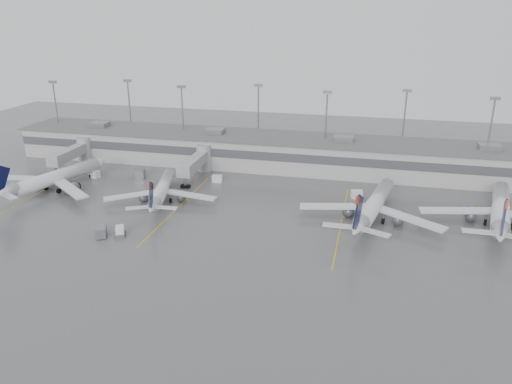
% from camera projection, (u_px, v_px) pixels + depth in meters
% --- Properties ---
extents(ground, '(260.00, 260.00, 0.00)m').
position_uv_depth(ground, '(223.00, 270.00, 82.31)').
color(ground, '#57575A').
rests_on(ground, ground).
extents(terminal, '(152.00, 17.00, 9.45)m').
position_uv_depth(terminal, '(286.00, 152.00, 133.69)').
color(terminal, '#B0AFAA').
rests_on(terminal, ground).
extents(light_masts, '(142.40, 8.00, 20.60)m').
position_uv_depth(light_masts, '(291.00, 119.00, 136.21)').
color(light_masts, gray).
rests_on(light_masts, ground).
extents(jet_bridge_left, '(4.00, 17.20, 7.00)m').
position_uv_depth(jet_bridge_left, '(76.00, 152.00, 134.83)').
color(jet_bridge_left, gray).
rests_on(jet_bridge_left, ground).
extents(jet_bridge_right, '(4.00, 17.20, 7.00)m').
position_uv_depth(jet_bridge_right, '(199.00, 161.00, 127.13)').
color(jet_bridge_right, gray).
rests_on(jet_bridge_right, ground).
extents(stand_markings, '(105.25, 40.00, 0.01)m').
position_uv_depth(stand_markings, '(257.00, 214.00, 104.18)').
color(stand_markings, '#E4AF0D').
rests_on(stand_markings, ground).
extents(jet_far_left, '(27.49, 31.28, 10.41)m').
position_uv_depth(jet_far_left, '(53.00, 178.00, 116.40)').
color(jet_far_left, silver).
rests_on(jet_far_left, ground).
extents(jet_mid_left, '(24.13, 27.39, 9.02)m').
position_uv_depth(jet_mid_left, '(162.00, 190.00, 110.10)').
color(jet_mid_left, silver).
rests_on(jet_mid_left, ground).
extents(jet_mid_right, '(28.83, 32.63, 10.66)m').
position_uv_depth(jet_mid_right, '(373.00, 206.00, 99.99)').
color(jet_mid_right, silver).
rests_on(jet_mid_right, ground).
extents(jet_far_right, '(29.66, 33.58, 10.98)m').
position_uv_depth(jet_far_right, '(501.00, 210.00, 97.61)').
color(jet_far_right, silver).
rests_on(jet_far_right, ground).
extents(baggage_tug, '(2.77, 3.30, 1.82)m').
position_uv_depth(baggage_tug, '(120.00, 232.00, 94.35)').
color(baggage_tug, white).
rests_on(baggage_tug, ground).
extents(baggage_cart, '(2.96, 3.60, 2.02)m').
position_uv_depth(baggage_cart, '(101.00, 231.00, 93.84)').
color(baggage_cart, slate).
rests_on(baggage_cart, ground).
extents(gse_uld_a, '(3.01, 2.35, 1.89)m').
position_uv_depth(gse_uld_a, '(94.00, 174.00, 126.46)').
color(gse_uld_a, white).
rests_on(gse_uld_a, ground).
extents(gse_uld_b, '(2.54, 1.80, 1.71)m').
position_uv_depth(gse_uld_b, '(217.00, 179.00, 123.25)').
color(gse_uld_b, white).
rests_on(gse_uld_b, ground).
extents(gse_uld_c, '(2.82, 2.20, 1.77)m').
position_uv_depth(gse_uld_c, '(357.00, 194.00, 112.90)').
color(gse_uld_c, white).
rests_on(gse_uld_c, ground).
extents(gse_loader, '(3.12, 4.00, 2.20)m').
position_uv_depth(gse_loader, '(140.00, 173.00, 126.41)').
color(gse_loader, slate).
rests_on(gse_loader, ground).
extents(cone_a, '(0.45, 0.45, 0.72)m').
position_uv_depth(cone_a, '(59.00, 175.00, 127.70)').
color(cone_a, orange).
rests_on(cone_a, ground).
extents(cone_b, '(0.49, 0.49, 0.78)m').
position_uv_depth(cone_b, '(193.00, 180.00, 123.80)').
color(cone_b, orange).
rests_on(cone_b, ground).
extents(cone_c, '(0.43, 0.43, 0.68)m').
position_uv_depth(cone_c, '(327.00, 195.00, 113.87)').
color(cone_c, orange).
rests_on(cone_c, ground).
extents(cone_d, '(0.45, 0.45, 0.72)m').
position_uv_depth(cone_d, '(479.00, 206.00, 107.64)').
color(cone_d, orange).
rests_on(cone_d, ground).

